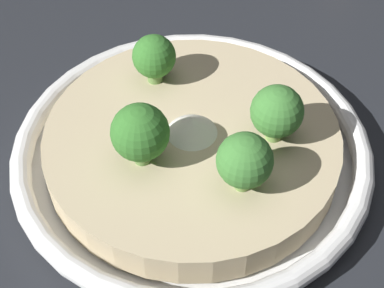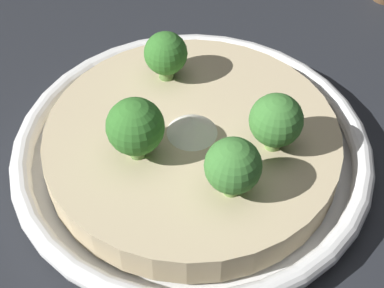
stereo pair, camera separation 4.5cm
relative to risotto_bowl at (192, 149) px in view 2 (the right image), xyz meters
The scene contains 7 objects.
ground_plane 0.02m from the risotto_bowl, ahead, with size 6.00×6.00×0.00m, color #23262B.
risotto_bowl is the anchor object (origin of this frame).
cheese_sprinkle 0.03m from the risotto_bowl, 34.67° to the left, with size 0.04×0.04×0.02m.
broccoli_right 0.08m from the risotto_bowl, 27.54° to the left, with size 0.04×0.04×0.05m.
broccoli_front 0.06m from the risotto_bowl, 59.06° to the right, with size 0.04×0.04×0.05m.
broccoli_left 0.08m from the risotto_bowl, 159.95° to the right, with size 0.03×0.03×0.04m.
broccoli_back_right 0.07m from the risotto_bowl, 78.47° to the left, with size 0.04×0.04×0.05m.
Camera 2 is at (0.30, 0.01, 0.35)m, focal length 55.00 mm.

